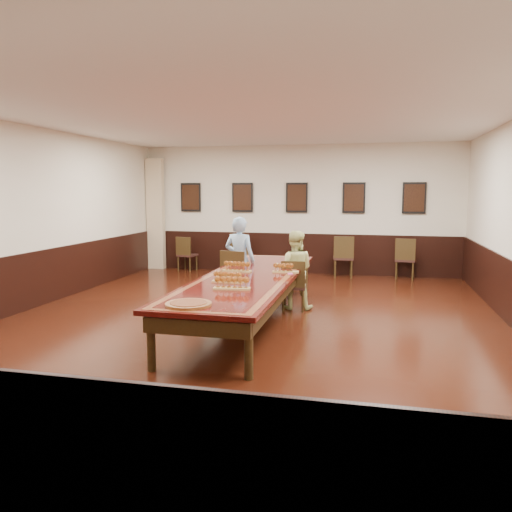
% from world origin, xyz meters
% --- Properties ---
extents(floor, '(8.00, 10.00, 0.02)m').
position_xyz_m(floor, '(0.00, 0.00, -0.01)').
color(floor, black).
rests_on(floor, ground).
extents(ceiling, '(8.00, 10.00, 0.02)m').
position_xyz_m(ceiling, '(0.00, 0.00, 3.21)').
color(ceiling, white).
rests_on(ceiling, floor).
extents(wall_back, '(8.00, 0.02, 3.20)m').
position_xyz_m(wall_back, '(0.00, 5.01, 1.60)').
color(wall_back, beige).
rests_on(wall_back, floor).
extents(wall_front, '(8.00, 0.02, 3.20)m').
position_xyz_m(wall_front, '(0.00, -5.01, 1.60)').
color(wall_front, beige).
rests_on(wall_front, floor).
extents(wall_left, '(0.02, 10.00, 3.20)m').
position_xyz_m(wall_left, '(-4.01, 0.00, 1.60)').
color(wall_left, beige).
rests_on(wall_left, floor).
extents(chair_man, '(0.55, 0.59, 1.01)m').
position_xyz_m(chair_man, '(-0.52, 1.21, 0.50)').
color(chair_man, black).
rests_on(chair_man, floor).
extents(chair_woman, '(0.45, 0.48, 0.88)m').
position_xyz_m(chair_woman, '(0.56, 1.02, 0.44)').
color(chair_woman, black).
rests_on(chair_woman, floor).
extents(spare_chair_a, '(0.49, 0.52, 0.90)m').
position_xyz_m(spare_chair_a, '(-2.78, 4.58, 0.45)').
color(spare_chair_a, black).
rests_on(spare_chair_a, floor).
extents(spare_chair_b, '(0.50, 0.54, 1.01)m').
position_xyz_m(spare_chair_b, '(-1.31, 4.56, 0.51)').
color(spare_chair_b, black).
rests_on(spare_chair_b, floor).
extents(spare_chair_c, '(0.52, 0.56, 1.00)m').
position_xyz_m(spare_chair_c, '(1.20, 4.57, 0.50)').
color(spare_chair_c, black).
rests_on(spare_chair_c, floor).
extents(spare_chair_d, '(0.50, 0.53, 0.97)m').
position_xyz_m(spare_chair_d, '(2.64, 4.69, 0.48)').
color(spare_chair_d, black).
rests_on(spare_chair_d, floor).
extents(person_man, '(0.64, 0.48, 1.61)m').
position_xyz_m(person_man, '(-0.50, 1.32, 0.80)').
color(person_man, '#4984B8').
rests_on(person_man, floor).
extents(person_woman, '(0.72, 0.58, 1.38)m').
position_xyz_m(person_woman, '(0.55, 1.11, 0.69)').
color(person_woman, '#D8DB89').
rests_on(person_woman, floor).
extents(pink_phone, '(0.11, 0.16, 0.01)m').
position_xyz_m(pink_phone, '(0.60, 0.33, 0.76)').
color(pink_phone, '#D94899').
rests_on(pink_phone, conference_table).
extents(curtain, '(0.45, 0.18, 2.90)m').
position_xyz_m(curtain, '(-3.75, 4.82, 1.45)').
color(curtain, '#CBB38B').
rests_on(curtain, floor).
extents(wainscoting, '(8.00, 10.00, 1.00)m').
position_xyz_m(wainscoting, '(0.00, 0.00, 0.50)').
color(wainscoting, black).
rests_on(wainscoting, floor).
extents(conference_table, '(1.40, 5.00, 0.76)m').
position_xyz_m(conference_table, '(0.00, 0.00, 0.61)').
color(conference_table, black).
rests_on(conference_table, floor).
extents(posters, '(6.14, 0.04, 0.74)m').
position_xyz_m(posters, '(0.00, 4.94, 1.90)').
color(posters, black).
rests_on(posters, wall_back).
extents(flight_a, '(0.49, 0.19, 0.18)m').
position_xyz_m(flight_a, '(-0.28, 0.33, 0.83)').
color(flight_a, '#A58545').
rests_on(flight_a, conference_table).
extents(flight_b, '(0.44, 0.19, 0.16)m').
position_xyz_m(flight_b, '(0.50, 0.42, 0.82)').
color(flight_b, '#A58545').
rests_on(flight_b, conference_table).
extents(flight_c, '(0.45, 0.16, 0.17)m').
position_xyz_m(flight_c, '(-0.16, -0.64, 0.83)').
color(flight_c, '#A58545').
rests_on(flight_c, conference_table).
extents(flight_d, '(0.51, 0.20, 0.18)m').
position_xyz_m(flight_d, '(0.05, -1.12, 0.84)').
color(flight_d, '#A58545').
rests_on(flight_d, conference_table).
extents(red_plate_grp, '(0.18, 0.18, 0.02)m').
position_xyz_m(red_plate_grp, '(-0.13, -0.45, 0.76)').
color(red_plate_grp, red).
rests_on(red_plate_grp, conference_table).
extents(carved_platter, '(0.59, 0.59, 0.04)m').
position_xyz_m(carved_platter, '(-0.18, -2.14, 0.77)').
color(carved_platter, '#623213').
rests_on(carved_platter, conference_table).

